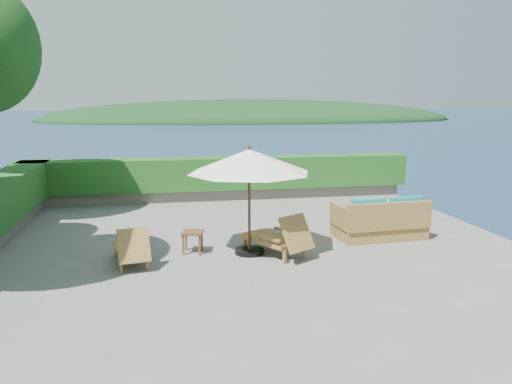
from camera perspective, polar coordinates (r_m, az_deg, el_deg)
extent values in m
plane|color=slate|center=(10.78, -0.79, -6.57)|extent=(12.00, 12.00, 0.00)
cube|color=#4E473E|center=(11.33, -0.77, -14.09)|extent=(12.00, 12.00, 3.00)
plane|color=#172748|center=(12.01, -0.75, -20.40)|extent=(600.00, 600.00, 0.00)
ellipsoid|color=black|center=(152.64, -0.47, 8.20)|extent=(126.00, 57.60, 12.60)
cube|color=slate|center=(16.13, -4.18, -0.19)|extent=(12.00, 0.60, 0.36)
cube|color=#174814|center=(16.02, -4.21, 2.17)|extent=(12.40, 0.90, 1.00)
cylinder|color=black|center=(10.49, -0.76, -6.79)|extent=(0.66, 0.66, 0.10)
cylinder|color=#3A2315|center=(10.23, -0.77, -1.18)|extent=(0.06, 0.06, 2.19)
cone|color=white|center=(10.09, -0.78, 3.55)|extent=(2.75, 2.75, 0.48)
sphere|color=#3A2315|center=(10.06, -0.79, 5.18)|extent=(0.09, 0.09, 0.08)
cube|color=olive|center=(9.68, -15.18, -8.25)|extent=(0.06, 0.06, 0.23)
cube|color=olive|center=(9.73, -12.28, -8.02)|extent=(0.06, 0.06, 0.23)
cube|color=olive|center=(10.68, -15.72, -6.50)|extent=(0.06, 0.06, 0.23)
cube|color=olive|center=(10.73, -13.10, -6.31)|extent=(0.06, 0.06, 0.23)
cube|color=olive|center=(10.24, -14.18, -6.29)|extent=(0.77, 1.22, 0.08)
cube|color=olive|center=(9.55, -13.80, -5.97)|extent=(0.63, 0.46, 0.61)
cube|color=olive|center=(10.01, -15.80, -5.97)|extent=(0.18, 0.74, 0.04)
cube|color=olive|center=(10.07, -12.41, -5.72)|extent=(0.18, 0.74, 0.04)
cube|color=olive|center=(9.85, 3.30, -7.47)|extent=(0.08, 0.08, 0.26)
cube|color=olive|center=(10.23, 5.51, -6.81)|extent=(0.08, 0.08, 0.26)
cube|color=olive|center=(10.68, -1.26, -6.01)|extent=(0.08, 0.08, 0.26)
cube|color=olive|center=(11.04, 0.94, -5.46)|extent=(0.08, 0.08, 0.26)
cube|color=olive|center=(10.46, 1.68, -5.41)|extent=(1.23, 1.44, 0.09)
cube|color=olive|center=(9.88, 4.67, -4.73)|extent=(0.78, 0.70, 0.69)
cube|color=olive|center=(10.06, 1.07, -5.18)|extent=(0.49, 0.75, 0.05)
cube|color=olive|center=(10.52, 3.77, -4.51)|extent=(0.49, 0.75, 0.05)
cube|color=brown|center=(10.46, -8.32, -6.05)|extent=(0.05, 0.05, 0.41)
cube|color=brown|center=(10.40, -6.47, -6.10)|extent=(0.05, 0.05, 0.41)
cube|color=brown|center=(10.77, -8.00, -5.54)|extent=(0.05, 0.05, 0.41)
cube|color=brown|center=(10.72, -6.21, -5.58)|extent=(0.05, 0.05, 0.41)
cube|color=brown|center=(10.52, -7.28, -4.61)|extent=(0.52, 0.52, 0.05)
cube|color=olive|center=(11.98, 13.85, -4.03)|extent=(2.08, 1.14, 0.45)
cube|color=olive|center=(11.49, 15.04, -2.69)|extent=(2.02, 0.29, 0.62)
cube|color=olive|center=(11.48, 9.68, -2.77)|extent=(0.20, 1.01, 0.50)
cube|color=olive|center=(12.38, 17.85, -2.16)|extent=(0.20, 1.01, 0.50)
cube|color=#128288|center=(11.74, 11.77, -2.60)|extent=(0.93, 0.86, 0.20)
cube|color=#128288|center=(12.18, 15.75, -2.31)|extent=(0.93, 0.86, 0.20)
cube|color=#128288|center=(11.32, 12.74, -1.79)|extent=(0.79, 0.21, 0.40)
cube|color=#128288|center=(11.78, 16.81, -1.51)|extent=(0.79, 0.21, 0.40)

